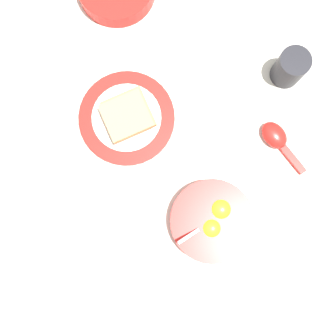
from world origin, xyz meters
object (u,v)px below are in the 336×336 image
object	(u,v)px
egg_bowl	(212,221)
drinking_cup	(290,67)
soup_spoon	(277,138)
toast_plate	(127,118)
toast_sandwich	(127,115)

from	to	relation	value
egg_bowl	drinking_cup	bearing A→B (deg)	-104.01
soup_spoon	drinking_cup	size ratio (longest dim) A/B	1.49
toast_plate	drinking_cup	distance (m)	0.38
egg_bowl	drinking_cup	world-z (taller)	drinking_cup
egg_bowl	soup_spoon	distance (m)	0.23
toast_plate	drinking_cup	bearing A→B (deg)	-150.38
egg_bowl	toast_sandwich	xyz separation A→B (m)	(0.23, -0.18, 0.01)
egg_bowl	drinking_cup	distance (m)	0.37
egg_bowl	toast_sandwich	size ratio (longest dim) A/B	1.26
soup_spoon	drinking_cup	world-z (taller)	drinking_cup
toast_sandwich	drinking_cup	xyz separation A→B (m)	(-0.32, -0.18, 0.02)
toast_plate	toast_sandwich	bearing A→B (deg)	-163.19
egg_bowl	drinking_cup	xyz separation A→B (m)	(-0.09, -0.36, 0.02)
egg_bowl	soup_spoon	xyz separation A→B (m)	(-0.10, -0.21, -0.01)
drinking_cup	toast_sandwich	bearing A→B (deg)	29.76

